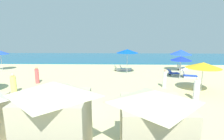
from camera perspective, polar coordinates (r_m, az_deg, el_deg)
The scene contains 19 objects.
ground_plane at distance 10.13m, azimuth -19.39°, elevation -14.17°, with size 60.00×60.00×0.00m, color beige.
ocean at distance 32.09m, azimuth -4.70°, elevation 4.03°, with size 60.00×13.73×0.12m, color #185F84.
cabana_2 at distance 6.27m, azimuth -17.74°, elevation -15.87°, with size 2.34×2.11×2.84m.
cabana_3 at distance 6.41m, azimuth 13.21°, elevation -16.76°, with size 2.43×2.37×2.49m.
umbrella_1 at distance 24.60m, azimuth -32.53°, elevation 4.84°, with size 1.86×1.86×2.37m.
umbrella_2 at distance 18.10m, azimuth 21.57°, elevation 3.52°, with size 1.98×1.98×2.20m.
lounge_chair_2_0 at distance 19.06m, azimuth 23.68°, elevation -1.62°, with size 1.50×0.94×0.72m.
lounge_chair_2_1 at distance 19.61m, azimuth 19.24°, elevation -0.94°, with size 1.39×0.95×0.68m.
umbrella_3 at distance 14.60m, azimuth 27.55°, elevation 1.40°, with size 2.50×2.50×2.25m.
umbrella_4 at distance 21.82m, azimuth 21.46°, elevation 5.41°, with size 2.42×2.42×2.51m.
lounge_chair_4_0 at distance 22.90m, azimuth 21.78°, elevation 0.66°, with size 1.51×1.15×0.73m.
umbrella_5 at distance 19.20m, azimuth 4.99°, elevation 6.14°, with size 2.39×2.39×2.67m.
lounge_chair_5_0 at distance 21.10m, azimuth 4.32°, elevation 0.49°, with size 1.48×0.60×0.62m.
lounge_chair_5_1 at distance 20.82m, azimuth 2.44°, elevation 0.41°, with size 1.61×1.18×0.73m.
beachgoer_0 at distance 12.89m, azimuth 25.74°, elevation -5.76°, with size 0.47×0.47×1.53m.
beachgoer_1 at distance 14.83m, azimuth 16.70°, elevation -2.84°, with size 0.39×0.39×1.52m.
beachgoer_2 at distance 16.81m, azimuth -23.18°, elevation -1.65°, with size 0.47×0.47×1.51m.
beachgoer_3 at distance 14.79m, azimuth -29.34°, elevation -4.01°, with size 0.40×0.40×1.51m.
cooler_box_0 at distance 11.46m, azimuth 17.92°, elevation -9.92°, with size 0.47×0.32×0.40m, color red.
Camera 1 is at (3.50, -8.48, 4.30)m, focal length 28.16 mm.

